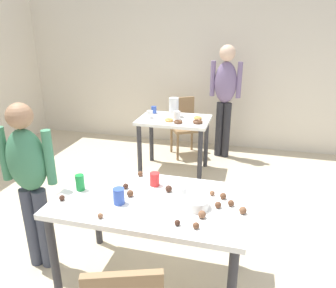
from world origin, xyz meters
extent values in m
plane|color=beige|center=(0.00, 0.00, 0.00)|extent=(6.40, 6.40, 0.00)
cube|color=beige|center=(0.00, 3.20, 1.30)|extent=(6.40, 0.10, 2.60)
cube|color=white|center=(-0.01, -0.07, 0.73)|extent=(1.37, 0.79, 0.04)
cylinder|color=#2D2D33|center=(-0.63, -0.41, 0.35)|extent=(0.06, 0.06, 0.71)
cylinder|color=#2D2D33|center=(-0.63, 0.26, 0.35)|extent=(0.06, 0.06, 0.71)
cylinder|color=#2D2D33|center=(0.61, 0.26, 0.35)|extent=(0.06, 0.06, 0.71)
cube|color=white|center=(-0.34, 1.96, 0.73)|extent=(0.92, 0.63, 0.04)
cylinder|color=#2D2D33|center=(-0.74, 1.71, 0.35)|extent=(0.06, 0.06, 0.71)
cylinder|color=#2D2D33|center=(0.06, 1.71, 0.35)|extent=(0.06, 0.06, 0.71)
cylinder|color=#2D2D33|center=(-0.74, 2.22, 0.35)|extent=(0.06, 0.06, 0.71)
cylinder|color=#2D2D33|center=(0.06, 2.22, 0.35)|extent=(0.06, 0.06, 0.71)
cube|color=olive|center=(-0.30, 2.56, 0.43)|extent=(0.55, 0.55, 0.04)
cube|color=olive|center=(-0.40, 2.72, 0.66)|extent=(0.35, 0.23, 0.42)
cylinder|color=olive|center=(-0.07, 2.50, 0.21)|extent=(0.04, 0.04, 0.41)
cylinder|color=olive|center=(-0.37, 2.33, 0.21)|extent=(0.04, 0.04, 0.41)
cylinder|color=olive|center=(-0.24, 2.79, 0.21)|extent=(0.04, 0.04, 0.41)
cylinder|color=olive|center=(-0.54, 2.62, 0.21)|extent=(0.04, 0.04, 0.41)
cylinder|color=#383D4C|center=(-1.03, -0.12, 0.35)|extent=(0.11, 0.11, 0.71)
cylinder|color=#383D4C|center=(-0.92, -0.11, 0.35)|extent=(0.11, 0.11, 0.71)
ellipsoid|color=#3D7A56|center=(-0.97, -0.12, 0.96)|extent=(0.33, 0.22, 0.50)
sphere|color=#997051|center=(-0.97, -0.12, 1.31)|extent=(0.19, 0.19, 0.19)
cylinder|color=#3D7A56|center=(-1.16, -0.13, 1.00)|extent=(0.07, 0.07, 0.43)
cylinder|color=#3D7A56|center=(-0.78, -0.10, 1.00)|extent=(0.07, 0.07, 0.43)
cylinder|color=#28282D|center=(0.30, 2.67, 0.42)|extent=(0.11, 0.11, 0.83)
cylinder|color=#28282D|center=(0.19, 2.68, 0.42)|extent=(0.11, 0.11, 0.83)
ellipsoid|color=slate|center=(0.24, 2.68, 1.13)|extent=(0.34, 0.23, 0.59)
sphere|color=beige|center=(0.24, 2.68, 1.53)|extent=(0.23, 0.23, 0.23)
cylinder|color=slate|center=(0.43, 2.65, 1.17)|extent=(0.08, 0.08, 0.50)
cylinder|color=slate|center=(0.06, 2.70, 1.17)|extent=(0.08, 0.08, 0.50)
cylinder|color=white|center=(0.33, -0.11, 0.78)|extent=(0.18, 0.18, 0.07)
cylinder|color=#198438|center=(-0.56, -0.08, 0.81)|extent=(0.07, 0.07, 0.12)
cube|color=silver|center=(-0.04, -0.06, 0.75)|extent=(0.17, 0.02, 0.01)
cylinder|color=white|center=(0.21, -0.02, 0.80)|extent=(0.07, 0.07, 0.10)
cylinder|color=red|center=(-0.04, 0.13, 0.80)|extent=(0.08, 0.08, 0.10)
cylinder|color=#3351B2|center=(-0.20, -0.19, 0.81)|extent=(0.08, 0.08, 0.12)
sphere|color=brown|center=(0.41, 0.09, 0.77)|extent=(0.04, 0.04, 0.04)
sphere|color=brown|center=(0.47, -0.07, 0.77)|extent=(0.04, 0.04, 0.04)
sphere|color=#3D2319|center=(-0.24, 0.02, 0.77)|extent=(0.04, 0.04, 0.04)
sphere|color=brown|center=(0.64, -0.10, 0.77)|extent=(0.05, 0.05, 0.05)
sphere|color=brown|center=(-0.16, -0.08, 0.77)|extent=(0.05, 0.05, 0.05)
sphere|color=brown|center=(0.49, 0.06, 0.77)|extent=(0.05, 0.05, 0.05)
sphere|color=#3D2319|center=(-0.61, -0.26, 0.77)|extent=(0.04, 0.04, 0.04)
sphere|color=brown|center=(0.56, -0.03, 0.77)|extent=(0.04, 0.04, 0.04)
sphere|color=#3D2319|center=(0.09, 0.06, 0.78)|extent=(0.05, 0.05, 0.05)
sphere|color=brown|center=(0.37, -0.35, 0.77)|extent=(0.04, 0.04, 0.04)
sphere|color=brown|center=(-0.25, -0.39, 0.77)|extent=(0.04, 0.04, 0.04)
sphere|color=#3D2319|center=(0.25, -0.34, 0.77)|extent=(0.04, 0.04, 0.04)
sphere|color=brown|center=(-0.20, 0.25, 0.77)|extent=(0.04, 0.04, 0.04)
sphere|color=brown|center=(0.39, -0.22, 0.78)|extent=(0.05, 0.05, 0.05)
cylinder|color=white|center=(-0.37, 2.07, 0.87)|extent=(0.13, 0.13, 0.25)
cylinder|color=#3351B2|center=(-0.67, 2.15, 0.80)|extent=(0.07, 0.07, 0.10)
cylinder|color=white|center=(-0.29, 1.92, 0.81)|extent=(0.09, 0.09, 0.11)
cylinder|color=white|center=(-0.65, 1.91, 0.80)|extent=(0.08, 0.08, 0.10)
torus|color=brown|center=(-0.24, 1.77, 0.77)|extent=(0.11, 0.11, 0.03)
torus|color=gold|center=(-0.03, 2.02, 0.77)|extent=(0.11, 0.11, 0.03)
torus|color=gold|center=(-0.37, 1.83, 0.77)|extent=(0.11, 0.11, 0.03)
torus|color=brown|center=(0.00, 1.83, 0.77)|extent=(0.12, 0.12, 0.04)
camera|label=1|loc=(0.63, -2.01, 1.94)|focal=34.68mm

